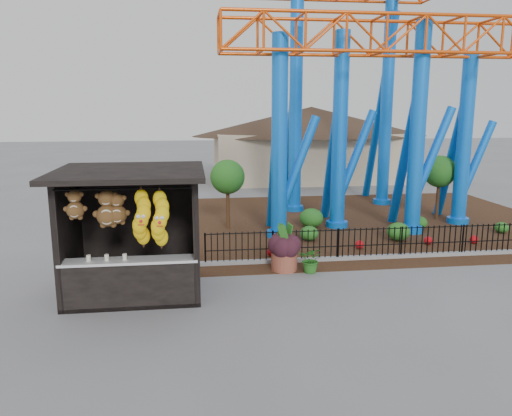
{
  "coord_description": "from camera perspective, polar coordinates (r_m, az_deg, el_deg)",
  "views": [
    {
      "loc": [
        -1.54,
        -11.07,
        4.57
      ],
      "look_at": [
        0.1,
        1.5,
        2.0
      ],
      "focal_mm": 35.0,
      "sensor_mm": 36.0,
      "label": 1
    }
  ],
  "objects": [
    {
      "name": "potted_plant",
      "position": [
        14.12,
        6.36,
        -5.86
      ],
      "size": [
        0.87,
        0.83,
        0.77
      ],
      "primitive_type": "imported",
      "rotation": [
        0.0,
        0.0,
        -0.43
      ],
      "color": "#265B1B",
      "rests_on": "ground"
    },
    {
      "name": "terracotta_planter",
      "position": [
        14.28,
        3.24,
        -5.91
      ],
      "size": [
        0.8,
        0.8,
        0.63
      ],
      "primitive_type": "cylinder",
      "rotation": [
        0.0,
        0.0,
        0.08
      ],
      "color": "#964A36",
      "rests_on": "ground"
    },
    {
      "name": "landscaping",
      "position": [
        18.64,
        11.73,
        -1.97
      ],
      "size": [
        9.29,
        4.19,
        0.74
      ],
      "color": "#215C1B",
      "rests_on": "mulch_bed"
    },
    {
      "name": "picket_fence",
      "position": [
        16.0,
        16.63,
        -3.77
      ],
      "size": [
        12.2,
        0.06,
        1.0
      ],
      "primitive_type": null,
      "color": "black",
      "rests_on": "ground"
    },
    {
      "name": "curb",
      "position": [
        15.78,
        13.53,
        -5.48
      ],
      "size": [
        18.0,
        0.18,
        0.12
      ],
      "primitive_type": "cube",
      "color": "gray",
      "rests_on": "ground"
    },
    {
      "name": "pavilion",
      "position": [
        32.01,
        6.29,
        8.69
      ],
      "size": [
        15.0,
        15.0,
        4.8
      ],
      "color": "#BFAD8C",
      "rests_on": "ground"
    },
    {
      "name": "prize_booth",
      "position": [
        12.44,
        -13.96,
        -3.0
      ],
      "size": [
        3.5,
        3.4,
        3.12
      ],
      "color": "black",
      "rests_on": "ground"
    },
    {
      "name": "mulch_bed",
      "position": [
        20.37,
        8.56,
        -1.62
      ],
      "size": [
        18.0,
        12.0,
        0.02
      ],
      "primitive_type": "cube",
      "color": "#331E11",
      "rests_on": "ground"
    },
    {
      "name": "planter_foliage",
      "position": [
        14.1,
        3.27,
        -3.45
      ],
      "size": [
        0.7,
        0.7,
        0.64
      ],
      "primitive_type": "ellipsoid",
      "color": "black",
      "rests_on": "terracotta_planter"
    },
    {
      "name": "roller_coaster",
      "position": [
        20.5,
        12.06,
        16.45
      ],
      "size": [
        11.0,
        6.37,
        10.82
      ],
      "color": "blue",
      "rests_on": "ground"
    },
    {
      "name": "ground",
      "position": [
        12.07,
        0.46,
        -10.78
      ],
      "size": [
        120.0,
        120.0,
        0.0
      ],
      "primitive_type": "plane",
      "color": "slate",
      "rests_on": "ground"
    }
  ]
}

